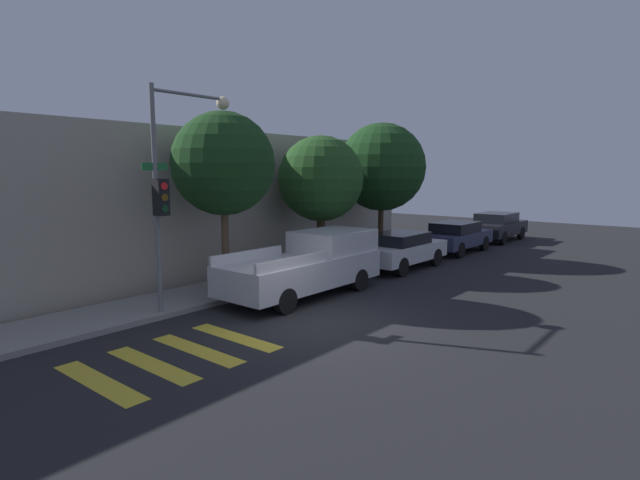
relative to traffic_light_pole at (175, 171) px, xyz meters
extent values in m
plane|color=black|center=(1.49, -3.37, -3.67)|extent=(60.00, 60.00, 0.00)
cube|color=gray|center=(1.49, 0.94, -3.60)|extent=(26.00, 2.23, 0.14)
cube|color=#A89E8E|center=(1.49, 5.46, -1.14)|extent=(26.00, 6.00, 5.07)
cube|color=gold|center=(-3.49, -2.57, -3.67)|extent=(0.45, 2.60, 0.00)
cube|color=gold|center=(-2.44, -2.57, -3.67)|extent=(0.45, 2.60, 0.00)
cube|color=gold|center=(-1.40, -2.57, -3.67)|extent=(0.45, 2.60, 0.00)
cube|color=gold|center=(-0.36, -2.57, -3.67)|extent=(0.45, 2.60, 0.00)
cylinder|color=slate|center=(-0.51, 0.08, -0.78)|extent=(0.12, 0.12, 5.77)
cube|color=black|center=(-0.51, -0.13, -0.62)|extent=(0.30, 0.30, 0.90)
cylinder|color=red|center=(-0.51, -0.29, -0.35)|extent=(0.18, 0.02, 0.18)
cylinder|color=#593D0A|center=(-0.51, -0.29, -0.62)|extent=(0.18, 0.02, 0.18)
cylinder|color=#0C3819|center=(-0.51, -0.29, -0.89)|extent=(0.18, 0.02, 0.18)
cube|color=#19662D|center=(-0.51, 0.08, 0.12)|extent=(0.70, 0.02, 0.18)
cylinder|color=slate|center=(0.58, 0.08, 1.95)|extent=(2.18, 0.08, 0.08)
sphere|color=#F9E5B2|center=(1.67, 0.08, 1.85)|extent=(0.36, 0.36, 0.36)
cube|color=#BCBCC1|center=(3.37, -1.27, -2.91)|extent=(5.36, 1.98, 0.83)
cube|color=#BCBCC1|center=(4.84, -1.27, -2.17)|extent=(2.41, 1.82, 0.67)
cube|color=#BCBCC1|center=(2.03, -0.40, -2.36)|extent=(2.68, 0.08, 0.28)
cube|color=#BCBCC1|center=(2.03, -2.14, -2.36)|extent=(2.68, 0.08, 0.28)
cylinder|color=black|center=(5.03, -0.37, -3.33)|extent=(0.69, 0.22, 0.69)
cylinder|color=black|center=(5.03, -2.17, -3.33)|extent=(0.69, 0.22, 0.69)
cylinder|color=black|center=(1.71, -0.37, -3.33)|extent=(0.69, 0.22, 0.69)
cylinder|color=black|center=(1.71, -2.17, -3.33)|extent=(0.69, 0.22, 0.69)
cube|color=silver|center=(9.03, -1.27, -3.02)|extent=(4.24, 1.85, 0.61)
cube|color=black|center=(8.92, -1.27, -2.50)|extent=(2.20, 1.62, 0.42)
cylinder|color=black|center=(10.34, -0.44, -3.33)|extent=(0.69, 0.22, 0.69)
cylinder|color=black|center=(10.34, -2.11, -3.33)|extent=(0.69, 0.22, 0.69)
cylinder|color=black|center=(7.72, -0.44, -3.33)|extent=(0.69, 0.22, 0.69)
cylinder|color=black|center=(7.72, -2.11, -3.33)|extent=(0.69, 0.22, 0.69)
cube|color=#2D3351|center=(14.03, -1.27, -3.03)|extent=(4.40, 1.77, 0.59)
cube|color=black|center=(13.92, -1.27, -2.50)|extent=(2.29, 1.56, 0.46)
cylinder|color=black|center=(15.40, -0.48, -3.33)|extent=(0.69, 0.22, 0.69)
cylinder|color=black|center=(15.40, -2.07, -3.33)|extent=(0.69, 0.22, 0.69)
cylinder|color=black|center=(12.67, -0.48, -3.33)|extent=(0.69, 0.22, 0.69)
cylinder|color=black|center=(12.67, -2.07, -3.33)|extent=(0.69, 0.22, 0.69)
cube|color=black|center=(19.19, -1.27, -3.00)|extent=(4.49, 1.85, 0.66)
cube|color=black|center=(19.07, -1.27, -2.42)|extent=(2.33, 1.63, 0.50)
cylinder|color=black|center=(20.58, -0.44, -3.33)|extent=(0.69, 0.22, 0.69)
cylinder|color=black|center=(20.58, -2.11, -3.33)|extent=(0.69, 0.22, 0.69)
cylinder|color=black|center=(17.80, -0.44, -3.33)|extent=(0.69, 0.22, 0.69)
cylinder|color=black|center=(17.80, -2.11, -3.33)|extent=(0.69, 0.22, 0.69)
cylinder|color=brown|center=(2.08, 0.63, -2.29)|extent=(0.22, 0.22, 2.77)
sphere|color=#193D19|center=(2.08, 0.63, 0.23)|extent=(3.02, 3.02, 3.02)
cylinder|color=#42301E|center=(6.56, 0.63, -2.54)|extent=(0.31, 0.31, 2.27)
sphere|color=#234C1E|center=(6.56, 0.63, -0.25)|extent=(3.09, 3.09, 3.09)
cylinder|color=#42301E|center=(10.61, 0.63, -2.43)|extent=(0.23, 0.23, 2.48)
sphere|color=#193D19|center=(10.61, 0.63, 0.20)|extent=(3.70, 3.70, 3.70)
camera|label=1|loc=(-7.44, -10.86, -0.02)|focal=28.00mm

